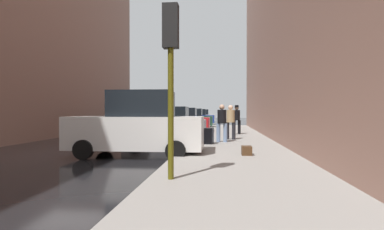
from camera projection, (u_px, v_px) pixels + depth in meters
The scene contains 15 objects.
ground_plane at pixel (68, 154), 10.84m from camera, with size 120.00×120.00×0.00m, color black.
sidewalk at pixel (235, 154), 10.24m from camera, with size 4.00×40.00×0.15m, color gray.
parked_white_van at pixel (138, 126), 10.37m from camera, with size 4.63×2.12×2.25m.
parked_gray_coupe at pixel (166, 125), 15.71m from camera, with size 4.21×2.08×1.79m.
parked_red_hatchback at pixel (180, 121), 20.96m from camera, with size 4.22×2.10×1.79m.
parked_dark_green_sedan at pixel (190, 119), 27.14m from camera, with size 4.23×2.12×1.79m.
parked_blue_sedan at pixel (196, 117), 33.50m from camera, with size 4.27×2.19×1.79m.
parked_silver_sedan at pixel (200, 116), 39.93m from camera, with size 4.27×2.19×1.79m.
fire_hydrant at pixel (201, 131), 15.79m from camera, with size 0.42×0.22×0.70m.
traffic_light at pixel (171, 53), 6.15m from camera, with size 0.32×0.32×3.60m.
pedestrian_in_jeans at pixel (222, 121), 13.59m from camera, with size 0.53×0.47×1.71m.
pedestrian_in_tan_coat at pixel (231, 120), 14.85m from camera, with size 0.53×0.48×1.71m.
pedestrian_with_fedora at pixel (237, 118), 18.23m from camera, with size 0.53×0.48×1.78m.
rolling_suitcase at pixel (209, 136), 12.90m from camera, with size 0.42×0.60×1.04m.
duffel_bag at pixel (247, 151), 9.59m from camera, with size 0.32×0.44×0.28m.
Camera 1 is at (5.55, -10.32, 1.55)m, focal length 28.00 mm.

